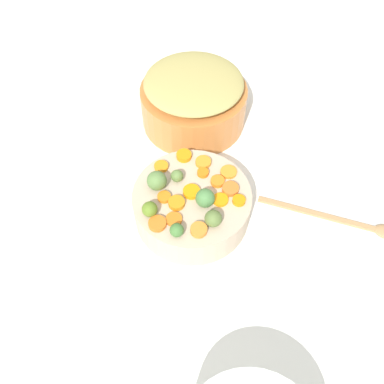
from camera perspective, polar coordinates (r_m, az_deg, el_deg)
tabletop at (r=0.97m, az=-1.26°, el=-4.65°), size 2.40×2.40×0.02m
serving_bowl_carrots at (r=0.94m, az=0.00°, el=-1.81°), size 0.26×0.26×0.08m
metal_pot at (r=1.14m, az=0.22°, el=11.77°), size 0.28×0.28×0.11m
stuffing_mound at (r=1.09m, az=0.24°, el=14.77°), size 0.26×0.26×0.04m
carrot_slice_0 at (r=0.86m, az=-4.76°, el=-4.33°), size 0.04×0.04×0.01m
carrot_slice_1 at (r=0.90m, az=3.91°, el=-1.06°), size 0.05×0.05×0.01m
carrot_slice_2 at (r=0.91m, az=5.29°, el=0.42°), size 0.05×0.05×0.01m
carrot_slice_3 at (r=0.94m, az=5.03°, el=2.76°), size 0.05×0.05×0.01m
carrot_slice_4 at (r=0.90m, az=-3.84°, el=-0.69°), size 0.03×0.03×0.01m
carrot_slice_5 at (r=0.92m, az=3.52°, el=1.46°), size 0.04×0.04×0.01m
carrot_slice_6 at (r=0.87m, az=-2.50°, el=-3.74°), size 0.04×0.04×0.01m
carrot_slice_7 at (r=0.95m, az=-4.23°, el=3.52°), size 0.04×0.04×0.01m
carrot_slice_8 at (r=0.89m, az=-2.13°, el=-1.51°), size 0.05×0.05×0.01m
carrot_slice_9 at (r=0.91m, az=-0.06°, el=0.05°), size 0.04×0.04×0.01m
carrot_slice_10 at (r=0.97m, az=-1.11°, el=5.00°), size 0.05×0.05×0.01m
carrot_slice_11 at (r=0.90m, az=6.44°, el=-1.16°), size 0.04×0.04×0.01m
carrot_slice_12 at (r=0.94m, az=1.51°, el=2.65°), size 0.03×0.03×0.01m
carrot_slice_13 at (r=0.96m, az=1.56°, el=4.11°), size 0.05×0.05×0.01m
carrot_slice_14 at (r=0.85m, az=0.93°, el=-5.20°), size 0.04×0.04×0.01m
brussels_sprout_0 at (r=0.84m, az=-2.10°, el=-5.24°), size 0.03×0.03×0.03m
brussels_sprout_1 at (r=0.88m, az=1.81°, el=-0.84°), size 0.04×0.04×0.04m
brussels_sprout_2 at (r=0.87m, az=-5.81°, el=-2.36°), size 0.03×0.03×0.03m
brussels_sprout_3 at (r=0.85m, az=2.93°, el=-3.64°), size 0.04×0.04×0.04m
brussels_sprout_4 at (r=0.91m, az=-4.84°, el=1.56°), size 0.04×0.04×0.04m
brussels_sprout_5 at (r=0.92m, az=-2.17°, el=2.21°), size 0.03×0.03×0.03m
wooden_spoon at (r=1.02m, az=20.89°, el=-3.96°), size 0.30×0.18×0.01m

